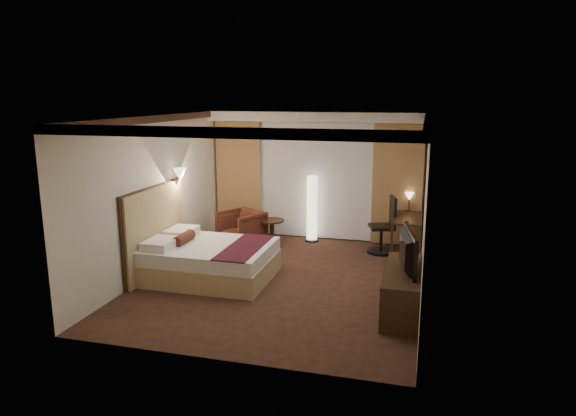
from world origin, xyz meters
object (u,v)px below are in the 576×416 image
(side_table, at_px, (272,233))
(television, at_px, (402,249))
(bed, at_px, (211,261))
(floor_lamp, at_px, (312,209))
(armchair, at_px, (241,227))
(desk, at_px, (407,235))
(office_chair, at_px, (382,225))
(dresser, at_px, (402,291))

(side_table, height_order, television, television)
(bed, bearing_deg, floor_lamp, 66.30)
(bed, distance_m, armchair, 1.94)
(television, bearing_deg, desk, -9.54)
(desk, height_order, office_chair, office_chair)
(floor_lamp, distance_m, dresser, 3.83)
(armchair, xyz_separation_m, office_chair, (2.81, 0.24, 0.16))
(armchair, height_order, side_table, armchair)
(desk, xyz_separation_m, office_chair, (-0.48, -0.05, 0.19))
(desk, bearing_deg, floor_lamp, 168.14)
(floor_lamp, xyz_separation_m, desk, (1.97, -0.41, -0.33))
(armchair, relative_size, desk, 0.64)
(armchair, height_order, floor_lamp, floor_lamp)
(floor_lamp, distance_m, desk, 2.04)
(armchair, bearing_deg, bed, -55.22)
(armchair, bearing_deg, television, -7.25)
(desk, bearing_deg, armchair, -174.91)
(side_table, bearing_deg, bed, -101.96)
(bed, height_order, desk, desk)
(desk, xyz_separation_m, television, (0.02, -2.81, 0.56))
(floor_lamp, bearing_deg, desk, -11.86)
(bed, distance_m, side_table, 2.14)
(dresser, bearing_deg, bed, 169.55)
(bed, xyz_separation_m, floor_lamp, (1.16, 2.64, 0.41))
(side_table, height_order, desk, desk)
(bed, bearing_deg, desk, 35.39)
(armchair, xyz_separation_m, dresser, (3.34, -2.52, -0.08))
(television, bearing_deg, side_table, 35.36)
(side_table, xyz_separation_m, desk, (2.69, 0.13, 0.10))
(bed, bearing_deg, office_chair, 39.41)
(desk, height_order, dresser, desk)
(side_table, bearing_deg, office_chair, 2.13)
(armchair, xyz_separation_m, floor_lamp, (1.32, 0.71, 0.30))
(armchair, height_order, dresser, armchair)
(floor_lamp, xyz_separation_m, television, (1.99, -3.23, 0.23))
(side_table, bearing_deg, desk, 2.81)
(dresser, xyz_separation_m, television, (-0.03, 0.00, 0.62))
(office_chair, relative_size, television, 1.07)
(television, bearing_deg, bed, 69.50)
(armchair, relative_size, television, 0.76)
(desk, bearing_deg, side_table, -177.19)
(office_chair, bearing_deg, desk, -10.61)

